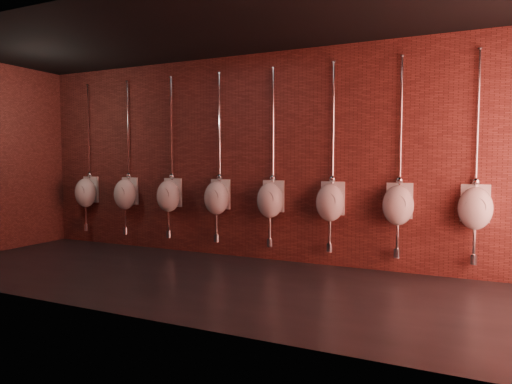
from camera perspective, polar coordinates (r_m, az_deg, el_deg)
ground at (r=6.02m, az=-5.72°, el=-10.98°), size 8.50×8.50×0.00m
room_shell at (r=5.84m, az=-5.86°, el=8.47°), size 8.54×3.04×3.22m
urinal_0 at (r=9.09m, az=-20.48°, el=0.00°), size 0.42×0.37×2.72m
urinal_1 at (r=8.44m, az=-16.02°, el=-0.19°), size 0.42×0.37×2.72m
urinal_2 at (r=7.86m, az=-10.86°, el=-0.40°), size 0.42×0.37×2.72m
urinal_3 at (r=7.35m, az=-4.93°, el=-0.65°), size 0.42×0.37×2.72m
urinal_4 at (r=6.93m, az=1.80°, el=-0.91°), size 0.42×0.37×2.72m
urinal_5 at (r=6.62m, az=9.28°, el=-1.20°), size 0.42×0.37×2.72m
urinal_6 at (r=6.43m, az=17.34°, el=-1.48°), size 0.42×0.37×2.72m
urinal_7 at (r=6.38m, az=25.72°, el=-1.74°), size 0.42×0.37×2.72m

